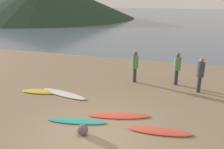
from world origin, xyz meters
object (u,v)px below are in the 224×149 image
object	(u,v)px
surfboard_0	(41,91)
beach_rock_near	(83,130)
surfboard_3	(119,115)
person_0	(177,66)
person_1	(200,72)
person_2	(135,64)
surfboard_2	(76,121)
surfboard_4	(159,131)
surfboard_1	(64,94)

from	to	relation	value
surfboard_0	beach_rock_near	size ratio (longest dim) A/B	5.27
surfboard_3	beach_rock_near	world-z (taller)	beach_rock_near
surfboard_3	person_0	world-z (taller)	person_0
beach_rock_near	person_0	bearing A→B (deg)	64.36
surfboard_0	beach_rock_near	world-z (taller)	beach_rock_near
person_1	person_0	bearing A→B (deg)	97.80
person_2	beach_rock_near	bearing A→B (deg)	23.95
surfboard_3	beach_rock_near	distance (m)	1.84
surfboard_0	beach_rock_near	distance (m)	4.57
surfboard_0	surfboard_2	world-z (taller)	surfboard_0
beach_rock_near	surfboard_3	bearing A→B (deg)	62.40
surfboard_0	person_2	distance (m)	5.18
surfboard_4	person_2	world-z (taller)	person_2
surfboard_4	beach_rock_near	size ratio (longest dim) A/B	5.85
surfboard_2	person_2	world-z (taller)	person_2
person_2	surfboard_4	bearing A→B (deg)	51.99
surfboard_4	surfboard_2	bearing A→B (deg)	178.71
surfboard_1	person_0	distance (m)	6.12
surfboard_1	person_0	xyz separation A→B (m)	(5.20, 3.07, 1.01)
surfboard_1	person_2	size ratio (longest dim) A/B	1.50
surfboard_1	surfboard_2	bearing A→B (deg)	-38.22
person_0	beach_rock_near	xyz separation A→B (m)	(-2.87, -5.97, -0.86)
surfboard_3	beach_rock_near	bearing A→B (deg)	-132.30
surfboard_3	person_0	bearing A→B (deg)	50.40
person_1	person_2	bearing A→B (deg)	122.62
surfboard_4	surfboard_3	bearing A→B (deg)	152.92
surfboard_0	surfboard_2	distance (m)	3.66
surfboard_2	beach_rock_near	size ratio (longest dim) A/B	5.97
surfboard_1	surfboard_3	distance (m)	3.43
surfboard_4	surfboard_0	bearing A→B (deg)	157.27
surfboard_3	beach_rock_near	xyz separation A→B (m)	(-0.85, -1.62, 0.16)
person_0	person_1	world-z (taller)	person_0
surfboard_2	person_1	world-z (taller)	person_1
surfboard_2	person_0	distance (m)	6.36
surfboard_0	person_1	xyz separation A→B (m)	(7.57, 2.39, 1.00)
surfboard_1	person_2	world-z (taller)	person_2
surfboard_3	surfboard_4	distance (m)	1.80
surfboard_2	surfboard_3	xyz separation A→B (m)	(1.44, 0.89, -0.00)
surfboard_4	person_0	distance (m)	5.13
surfboard_0	person_2	xyz separation A→B (m)	(4.20, 2.87, 1.00)
surfboard_2	person_1	size ratio (longest dim) A/B	1.31
surfboard_1	surfboard_3	bearing A→B (deg)	-8.84
surfboard_2	beach_rock_near	distance (m)	0.95
person_2	beach_rock_near	distance (m)	5.81
person_2	surfboard_0	bearing A→B (deg)	-25.46
surfboard_2	surfboard_4	xyz separation A→B (m)	(3.12, 0.23, 0.00)
surfboard_2	person_1	xyz separation A→B (m)	(4.59, 4.51, 1.01)
surfboard_2	person_2	xyz separation A→B (m)	(1.22, 4.99, 1.01)
surfboard_3	surfboard_4	size ratio (longest dim) A/B	1.10
surfboard_2	surfboard_0	bearing A→B (deg)	134.35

